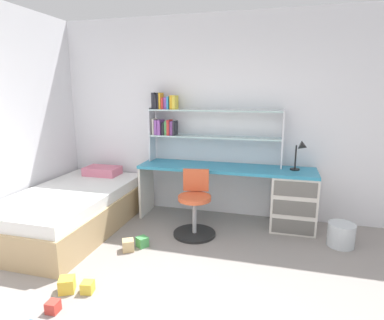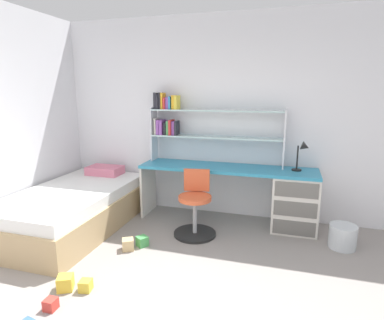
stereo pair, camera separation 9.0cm
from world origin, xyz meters
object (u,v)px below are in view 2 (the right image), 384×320
at_px(waste_bin, 343,236).
at_px(toy_block_yellow_5, 65,283).
at_px(bookshelf_hutch, 194,122).
at_px(toy_block_natural_0, 128,244).
at_px(desk_lamp, 303,151).
at_px(toy_block_red_2, 51,304).
at_px(toy_block_green_3, 142,241).
at_px(bed_platform, 74,208).
at_px(desk, 275,195).
at_px(toy_block_yellow_1, 86,285).
at_px(swivel_chair, 195,210).

height_order(waste_bin, toy_block_yellow_5, waste_bin).
xyz_separation_m(bookshelf_hutch, toy_block_yellow_5, (-0.58, -2.08, -1.25)).
bearing_deg(toy_block_natural_0, desk_lamp, 31.71).
distance_m(toy_block_red_2, toy_block_green_3, 1.23).
xyz_separation_m(waste_bin, toy_block_red_2, (-2.43, -1.82, -0.09)).
bearing_deg(toy_block_green_3, bed_platform, 167.87).
xyz_separation_m(toy_block_green_3, toy_block_yellow_5, (-0.30, -0.95, 0.01)).
bearing_deg(desk, bookshelf_hutch, 172.33).
xyz_separation_m(desk, bookshelf_hutch, (-1.13, 0.15, 0.89)).
distance_m(toy_block_natural_0, toy_block_yellow_1, 0.78).
distance_m(swivel_chair, toy_block_red_2, 1.86).
bearing_deg(toy_block_yellow_5, toy_block_green_3, 72.30).
xyz_separation_m(waste_bin, toy_block_green_3, (-2.18, -0.61, -0.08)).
relative_size(bed_platform, toy_block_green_3, 18.33).
distance_m(bookshelf_hutch, toy_block_yellow_5, 2.50).
bearing_deg(toy_block_yellow_5, bookshelf_hutch, 74.30).
distance_m(bed_platform, toy_block_yellow_5, 1.41).
distance_m(desk_lamp, toy_block_natural_0, 2.35).
xyz_separation_m(toy_block_yellow_1, toy_block_yellow_5, (-0.18, -0.04, 0.01)).
relative_size(swivel_chair, toy_block_red_2, 8.43).
bearing_deg(bed_platform, toy_block_yellow_5, -57.00).
bearing_deg(waste_bin, desk_lamp, 140.18).
xyz_separation_m(desk_lamp, bed_platform, (-2.78, -0.78, -0.75)).
distance_m(waste_bin, toy_block_green_3, 2.27).
xyz_separation_m(toy_block_yellow_1, toy_block_red_2, (-0.12, -0.30, -0.00)).
height_order(toy_block_yellow_1, toy_block_yellow_5, toy_block_yellow_5).
bearing_deg(bookshelf_hutch, desk, -7.67).
xyz_separation_m(bookshelf_hutch, toy_block_red_2, (-0.52, -2.34, -1.27)).
distance_m(waste_bin, toy_block_red_2, 3.04).
distance_m(desk, bed_platform, 2.60).
bearing_deg(bed_platform, toy_block_red_2, -60.18).
xyz_separation_m(desk, toy_block_yellow_1, (-1.53, -1.89, -0.38)).
distance_m(toy_block_natural_0, toy_block_yellow_5, 0.84).
bearing_deg(desk, desk_lamp, 4.69).
bearing_deg(desk_lamp, bookshelf_hutch, 174.90).
bearing_deg(bookshelf_hutch, toy_block_yellow_5, -105.70).
distance_m(toy_block_red_2, toy_block_yellow_5, 0.27).
relative_size(bed_platform, toy_block_yellow_5, 15.99).
distance_m(bookshelf_hutch, toy_block_red_2, 2.72).
relative_size(desk_lamp, swivel_chair, 0.48).
xyz_separation_m(bookshelf_hutch, waste_bin, (1.90, -0.52, -1.19)).
relative_size(desk, bookshelf_hutch, 1.27).
bearing_deg(desk, toy_block_yellow_1, -129.07).
bearing_deg(waste_bin, toy_block_red_2, -143.08).
distance_m(toy_block_green_3, toy_block_yellow_5, 0.99).
xyz_separation_m(toy_block_natural_0, toy_block_green_3, (0.11, 0.13, -0.01)).
distance_m(desk_lamp, swivel_chair, 1.50).
height_order(bookshelf_hutch, desk_lamp, bookshelf_hutch).
bearing_deg(toy_block_red_2, desk, 52.87).
bearing_deg(bed_platform, toy_block_yellow_1, -50.30).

